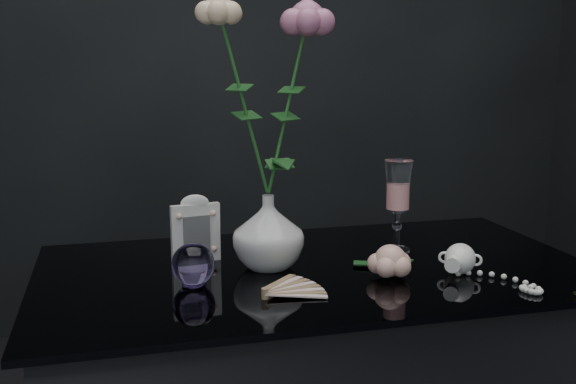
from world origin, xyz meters
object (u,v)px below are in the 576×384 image
object	(u,v)px
paperweight	(193,264)
pearl_jar	(460,257)
vase	(268,232)
picture_frame	(195,228)
loose_rose	(390,261)
wine_glass	(398,206)

from	to	relation	value
paperweight	pearl_jar	size ratio (longest dim) A/B	0.37
vase	picture_frame	xyz separation A→B (m)	(-0.13, 0.08, -0.00)
paperweight	loose_rose	world-z (taller)	paperweight
loose_rose	pearl_jar	world-z (taller)	loose_rose
wine_glass	picture_frame	world-z (taller)	wine_glass
picture_frame	paperweight	bearing A→B (deg)	-107.15
pearl_jar	paperweight	bearing A→B (deg)	-154.14
wine_glass	paperweight	xyz separation A→B (m)	(-0.43, -0.11, -0.06)
vase	paperweight	world-z (taller)	vase
loose_rose	pearl_jar	bearing A→B (deg)	-16.40
vase	pearl_jar	xyz separation A→B (m)	(0.34, -0.12, -0.04)
vase	wine_glass	size ratio (longest dim) A/B	0.74
loose_rose	vase	bearing A→B (deg)	138.21
wine_glass	paperweight	world-z (taller)	wine_glass
wine_glass	loose_rose	bearing A→B (deg)	-117.45
wine_glass	paperweight	size ratio (longest dim) A/B	2.51
wine_glass	pearl_jar	distance (m)	0.18
wine_glass	picture_frame	bearing A→B (deg)	175.52
pearl_jar	wine_glass	bearing A→B (deg)	141.20
pearl_jar	loose_rose	bearing A→B (deg)	-151.10
vase	wine_glass	distance (m)	0.29
vase	pearl_jar	size ratio (longest dim) A/B	0.69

